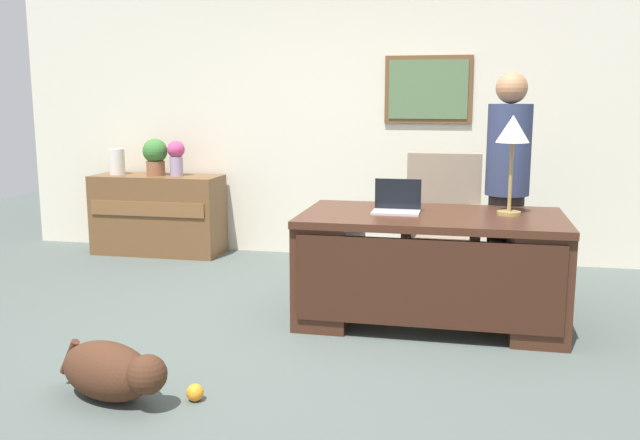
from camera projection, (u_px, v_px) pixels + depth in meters
The scene contains 14 objects.
ground_plane at pixel (297, 345), 4.30m from camera, with size 12.00×12.00×0.00m, color #4C5651.
back_wall at pixel (363, 117), 6.57m from camera, with size 7.00×0.16×2.70m.
desk at pixel (430, 264), 4.69m from camera, with size 1.76×0.98×0.75m.
credenza at pixel (158, 214), 6.81m from camera, with size 1.27×0.50×0.78m.
armchair at pixel (442, 229), 5.55m from camera, with size 0.60×0.59×1.09m.
person_standing at pixel (507, 186), 5.07m from camera, with size 0.32×0.32×1.72m.
dog_lying at pixel (112, 371), 3.49m from camera, with size 0.71×0.46×0.30m.
laptop at pixel (397, 204), 4.71m from camera, with size 0.32×0.22×0.22m.
desk_lamp at pixel (513, 136), 4.53m from camera, with size 0.22×0.22×0.67m.
vase_with_flowers at pixel (176, 156), 6.67m from camera, with size 0.17×0.17×0.34m.
vase_empty at pixel (117, 162), 6.81m from camera, with size 0.15×0.15×0.25m, color silver.
potted_plant at pixel (155, 155), 6.71m from camera, with size 0.24×0.24×0.36m.
dog_toy_ball at pixel (195, 393), 3.50m from camera, with size 0.09×0.09×0.09m, color orange.
dog_toy_bone at pixel (98, 367), 3.89m from camera, with size 0.20×0.05×0.05m, color green.
Camera 1 is at (1.01, -3.98, 1.52)m, focal length 38.52 mm.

